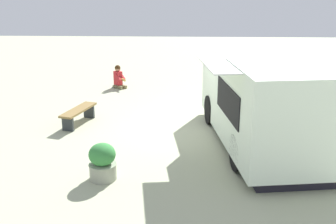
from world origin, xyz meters
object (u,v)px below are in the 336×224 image
(person_customer, at_px, (119,79))
(planter_flowering_near, at_px, (103,162))
(food_truck, at_px, (264,104))
(plaza_bench, at_px, (79,113))

(person_customer, height_order, planter_flowering_near, person_customer)
(food_truck, xyz_separation_m, person_customer, (-4.63, 5.83, -0.76))
(person_customer, bearing_deg, planter_flowering_near, -83.66)
(food_truck, height_order, plaza_bench, food_truck)
(person_customer, xyz_separation_m, plaza_bench, (-0.52, -4.36, -0.01))
(person_customer, height_order, plaza_bench, person_customer)
(person_customer, xyz_separation_m, planter_flowering_near, (0.87, -7.85, 0.04))
(food_truck, height_order, person_customer, food_truck)
(food_truck, relative_size, plaza_bench, 3.58)
(planter_flowering_near, xyz_separation_m, plaza_bench, (-1.39, 3.49, -0.05))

